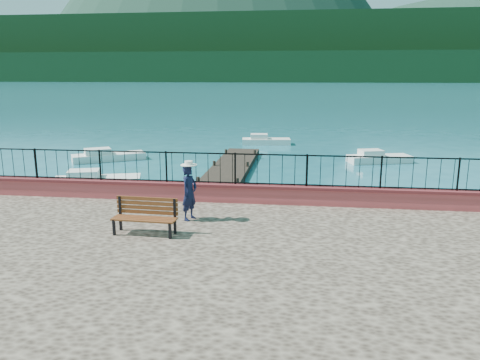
% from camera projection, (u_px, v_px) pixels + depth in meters
% --- Properties ---
extents(ground, '(2000.00, 2000.00, 0.00)m').
position_uv_depth(ground, '(226.00, 290.00, 11.38)').
color(ground, '#19596B').
rests_on(ground, ground).
extents(parapet, '(28.00, 0.46, 0.58)m').
position_uv_depth(parapet, '(245.00, 193.00, 14.63)').
color(parapet, '#CB4951').
rests_on(parapet, promenade).
extents(railing, '(27.00, 0.05, 0.95)m').
position_uv_depth(railing, '(245.00, 169.00, 14.46)').
color(railing, black).
rests_on(railing, parapet).
extents(dock, '(2.00, 16.00, 0.30)m').
position_uv_depth(dock, '(225.00, 177.00, 23.20)').
color(dock, '#2D231C').
rests_on(dock, ground).
extents(far_forest, '(900.00, 60.00, 18.00)m').
position_uv_depth(far_forest, '(300.00, 67.00, 299.40)').
color(far_forest, black).
rests_on(far_forest, ground).
extents(foothills, '(900.00, 120.00, 44.00)m').
position_uv_depth(foothills, '(301.00, 51.00, 354.52)').
color(foothills, black).
rests_on(foothills, ground).
extents(park_bench, '(1.64, 0.62, 0.90)m').
position_uv_depth(park_bench, '(145.00, 223.00, 11.73)').
color(park_bench, black).
rests_on(park_bench, promenade).
extents(person, '(0.55, 0.65, 1.53)m').
position_uv_depth(person, '(189.00, 193.00, 12.78)').
color(person, '#111633').
rests_on(person, promenade).
extents(hat, '(0.44, 0.44, 0.12)m').
position_uv_depth(hat, '(189.00, 163.00, 12.60)').
color(hat, white).
rests_on(hat, person).
extents(boat_0, '(4.15, 2.40, 0.80)m').
position_uv_depth(boat_0, '(97.00, 178.00, 21.83)').
color(boat_0, white).
rests_on(boat_0, ground).
extents(boat_2, '(3.85, 2.24, 0.80)m').
position_uv_depth(boat_2, '(379.00, 156.00, 27.59)').
color(boat_2, silver).
rests_on(boat_2, ground).
extents(boat_3, '(4.30, 3.29, 0.80)m').
position_uv_depth(boat_3, '(109.00, 154.00, 28.24)').
color(boat_3, silver).
rests_on(boat_3, ground).
extents(boat_4, '(3.66, 1.70, 0.80)m').
position_uv_depth(boat_4, '(266.00, 139.00, 34.72)').
color(boat_4, silver).
rests_on(boat_4, ground).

